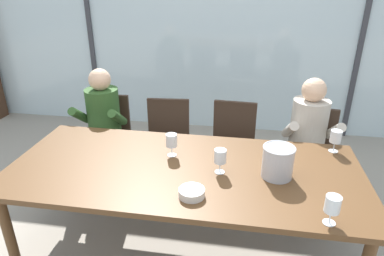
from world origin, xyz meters
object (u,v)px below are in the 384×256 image
(chair_near_curtain, at_px, (108,131))
(chair_right_of_center, at_px, (311,148))
(wine_glass_by_left_taster, at_px, (336,137))
(wine_glass_by_right_taster, at_px, (333,205))
(chair_center, at_px, (233,140))
(wine_glass_near_bucket, at_px, (220,157))
(ice_bucket_primary, at_px, (278,161))
(wine_glass_center_pour, at_px, (172,141))
(tasting_bowl, at_px, (192,193))
(person_olive_shirt, at_px, (101,122))
(chair_left_of_center, at_px, (168,137))
(dining_table, at_px, (184,175))
(person_beige_jumper, at_px, (309,136))

(chair_near_curtain, relative_size, chair_right_of_center, 1.00)
(wine_glass_by_left_taster, height_order, wine_glass_by_right_taster, same)
(wine_glass_by_left_taster, relative_size, wine_glass_by_right_taster, 1.00)
(chair_center, distance_m, wine_glass_near_bucket, 1.07)
(chair_near_curtain, distance_m, ice_bucket_primary, 1.93)
(chair_right_of_center, relative_size, wine_glass_center_pour, 4.97)
(chair_right_of_center, bearing_deg, chair_center, -175.62)
(chair_center, bearing_deg, chair_right_of_center, -0.06)
(ice_bucket_primary, distance_m, tasting_bowl, 0.62)
(tasting_bowl, bearing_deg, person_olive_shirt, 133.41)
(tasting_bowl, bearing_deg, chair_right_of_center, 53.74)
(wine_glass_by_right_taster, bearing_deg, chair_left_of_center, 131.57)
(wine_glass_by_right_taster, bearing_deg, tasting_bowl, 171.09)
(dining_table, bearing_deg, wine_glass_center_pour, 127.36)
(tasting_bowl, xyz_separation_m, wine_glass_by_left_taster, (0.98, 0.75, 0.09))
(chair_near_curtain, distance_m, wine_glass_near_bucket, 1.63)
(dining_table, relative_size, chair_right_of_center, 2.88)
(ice_bucket_primary, bearing_deg, chair_right_of_center, 67.14)
(person_beige_jumper, distance_m, wine_glass_by_left_taster, 0.45)
(wine_glass_by_right_taster, bearing_deg, wine_glass_near_bucket, 146.19)
(ice_bucket_primary, distance_m, wine_glass_by_right_taster, 0.51)
(chair_near_curtain, xyz_separation_m, wine_glass_by_left_taster, (2.08, -0.55, 0.36))
(person_beige_jumper, height_order, tasting_bowl, person_beige_jumper)
(dining_table, bearing_deg, chair_left_of_center, 110.10)
(chair_near_curtain, relative_size, wine_glass_near_bucket, 4.97)
(wine_glass_by_left_taster, xyz_separation_m, wine_glass_by_right_taster, (-0.20, -0.87, 0.00))
(chair_center, height_order, person_olive_shirt, person_olive_shirt)
(wine_glass_near_bucket, xyz_separation_m, wine_glass_by_right_taster, (0.64, -0.43, -0.00))
(chair_left_of_center, xyz_separation_m, person_olive_shirt, (-0.63, -0.13, 0.17))
(chair_near_curtain, height_order, wine_glass_center_pour, wine_glass_center_pour)
(tasting_bowl, bearing_deg, chair_left_of_center, 109.70)
(person_olive_shirt, height_order, person_beige_jumper, same)
(person_olive_shirt, bearing_deg, chair_right_of_center, 2.33)
(chair_center, bearing_deg, tasting_bowl, -94.87)
(wine_glass_by_left_taster, bearing_deg, wine_glass_center_pour, -167.71)
(tasting_bowl, xyz_separation_m, wine_glass_near_bucket, (0.15, 0.31, 0.10))
(person_olive_shirt, xyz_separation_m, tasting_bowl, (1.08, -1.14, 0.09))
(dining_table, distance_m, chair_center, 1.04)
(chair_right_of_center, xyz_separation_m, wine_glass_near_bucket, (-0.78, -0.96, 0.36))
(dining_table, distance_m, wine_glass_by_right_taster, 1.02)
(person_beige_jumper, relative_size, wine_glass_by_left_taster, 6.80)
(wine_glass_center_pour, bearing_deg, chair_left_of_center, 105.93)
(tasting_bowl, distance_m, wine_glass_near_bucket, 0.35)
(wine_glass_by_left_taster, bearing_deg, chair_right_of_center, 96.49)
(chair_near_curtain, bearing_deg, tasting_bowl, -52.88)
(wine_glass_near_bucket, height_order, wine_glass_by_right_taster, same)
(dining_table, bearing_deg, chair_center, 72.94)
(person_olive_shirt, relative_size, ice_bucket_primary, 5.35)
(tasting_bowl, bearing_deg, wine_glass_near_bucket, 64.51)
(tasting_bowl, bearing_deg, ice_bucket_primary, 31.06)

